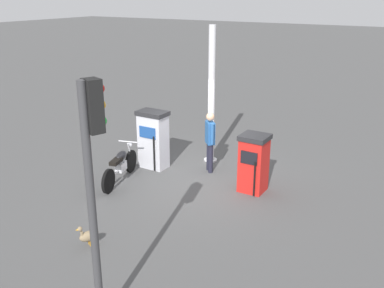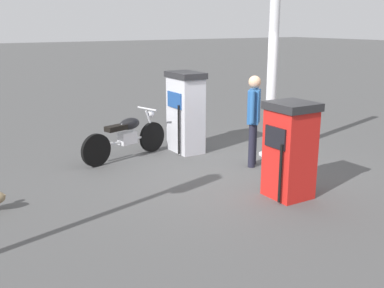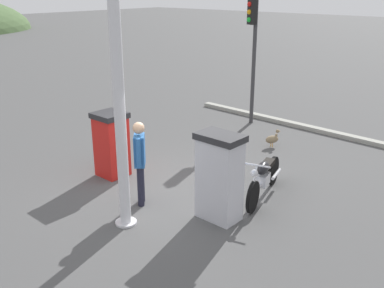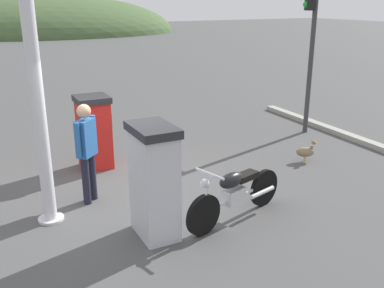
% 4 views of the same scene
% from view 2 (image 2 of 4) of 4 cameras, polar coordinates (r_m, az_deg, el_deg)
% --- Properties ---
extents(ground_plane, '(120.00, 120.00, 0.00)m').
position_cam_2_polar(ground_plane, '(8.52, 4.29, -3.33)').
color(ground_plane, '#4C4C4C').
extents(fuel_pump_near, '(0.61, 0.86, 1.68)m').
position_cam_2_polar(fuel_pump_near, '(9.59, -0.81, 4.03)').
color(fuel_pump_near, silver).
rests_on(fuel_pump_near, ground).
extents(fuel_pump_far, '(0.69, 0.69, 1.50)m').
position_cam_2_polar(fuel_pump_far, '(7.21, 12.06, -0.69)').
color(fuel_pump_far, red).
rests_on(fuel_pump_far, ground).
extents(motorcycle_near_pump, '(2.01, 0.73, 0.96)m').
position_cam_2_polar(motorcycle_near_pump, '(9.25, -8.16, 0.95)').
color(motorcycle_near_pump, black).
rests_on(motorcycle_near_pump, ground).
extents(attendant_person, '(0.48, 0.46, 1.72)m').
position_cam_2_polar(attendant_person, '(8.64, 7.68, 3.63)').
color(attendant_person, '#1E1E2D').
rests_on(attendant_person, ground).
extents(canopy_support_pole, '(0.40, 0.40, 3.99)m').
position_cam_2_polar(canopy_support_pole, '(9.28, 10.00, 10.08)').
color(canopy_support_pole, silver).
rests_on(canopy_support_pole, ground).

